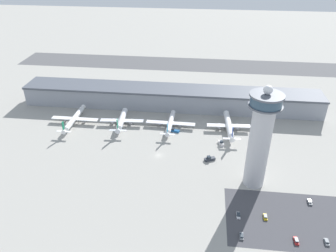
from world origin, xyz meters
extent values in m
plane|color=#9E9B93|center=(0.00, 0.00, 0.00)|extent=(1000.00, 1000.00, 0.00)
cube|color=#9399A3|center=(0.00, 70.00, 7.46)|extent=(239.16, 22.00, 14.93)
cube|color=#4C515B|center=(0.00, 70.00, 15.73)|extent=(239.16, 25.00, 1.60)
cube|color=#515154|center=(0.00, 175.87, 0.00)|extent=(358.74, 44.00, 0.01)
cylinder|color=#BCBCC1|center=(57.32, -20.80, 24.39)|extent=(11.49, 11.49, 48.77)
cylinder|color=#565B66|center=(57.32, -20.80, 49.17)|extent=(17.26, 17.26, 0.80)
cylinder|color=#334C60|center=(57.32, -20.80, 52.01)|extent=(15.88, 15.88, 4.88)
cylinder|color=#565B66|center=(57.32, -20.80, 54.95)|extent=(17.26, 17.26, 1.00)
sphere|color=white|center=(57.32, -20.80, 57.79)|extent=(4.67, 4.67, 4.67)
cube|color=#424247|center=(73.04, -47.56, 0.00)|extent=(64.00, 40.00, 0.01)
cylinder|color=white|center=(-68.62, 34.44, 4.16)|extent=(4.01, 32.59, 3.73)
cone|color=white|center=(-68.47, 52.40, 4.16)|extent=(3.76, 3.39, 3.73)
cone|color=white|center=(-68.78, 15.92, 4.16)|extent=(3.39, 4.50, 3.35)
cube|color=white|center=(-68.62, 35.09, 3.51)|extent=(35.53, 4.70, 0.44)
cylinder|color=#A8A8B2|center=(-76.06, 36.15, 2.38)|extent=(2.08, 4.12, 2.05)
cylinder|color=#A8A8B2|center=(-61.16, 36.03, 2.38)|extent=(2.08, 4.12, 2.05)
cube|color=#14704C|center=(-68.79, 15.03, 9.01)|extent=(0.32, 2.80, 5.96)
cube|color=white|center=(-68.79, 14.63, 4.53)|extent=(10.45, 2.09, 0.24)
cylinder|color=black|center=(-68.50, 49.52, 1.15)|extent=(0.28, 0.28, 2.30)
cylinder|color=black|center=(-66.02, 34.27, 1.15)|extent=(0.28, 0.28, 2.30)
cylinder|color=black|center=(-71.23, 34.31, 1.15)|extent=(0.28, 0.28, 2.30)
cylinder|color=silver|center=(-32.62, 35.44, 4.53)|extent=(5.84, 23.85, 4.25)
cone|color=silver|center=(-33.55, 49.13, 4.53)|extent=(4.50, 4.10, 4.25)
cone|color=silver|center=(-31.64, 21.12, 4.53)|extent=(4.16, 5.35, 3.82)
cube|color=silver|center=(-32.65, 35.91, 3.78)|extent=(32.33, 6.57, 0.44)
cylinder|color=#A8A8B2|center=(-39.44, 36.45, 2.50)|extent=(2.65, 4.82, 2.34)
cylinder|color=#A8A8B2|center=(-25.99, 37.37, 2.50)|extent=(2.65, 4.82, 2.34)
cube|color=#14704C|center=(-31.57, 20.10, 10.05)|extent=(0.49, 2.81, 6.80)
cube|color=silver|center=(-31.54, 19.70, 4.95)|extent=(12.00, 2.80, 0.24)
cylinder|color=black|center=(-33.34, 46.02, 1.20)|extent=(0.28, 0.28, 2.40)
cylinder|color=black|center=(-29.63, 35.32, 1.20)|extent=(0.28, 0.28, 2.40)
cylinder|color=black|center=(-35.56, 34.91, 1.20)|extent=(0.28, 0.28, 2.40)
cylinder|color=white|center=(3.67, 36.63, 3.91)|extent=(4.24, 26.84, 3.64)
cone|color=white|center=(4.01, 51.64, 3.91)|extent=(3.71, 3.36, 3.64)
cone|color=white|center=(3.32, 21.06, 3.91)|extent=(3.37, 4.44, 3.28)
cube|color=white|center=(3.68, 37.16, 3.27)|extent=(36.32, 5.22, 0.44)
cylinder|color=#A8A8B2|center=(-3.90, 38.33, 2.17)|extent=(2.09, 4.05, 2.00)
cylinder|color=#A8A8B2|center=(11.31, 37.99, 2.17)|extent=(2.09, 4.05, 2.00)
cube|color=#197FB2|center=(3.30, 20.19, 8.64)|extent=(0.36, 2.81, 5.82)
cube|color=white|center=(3.29, 19.79, 4.27)|extent=(10.23, 2.23, 0.24)
cylinder|color=black|center=(3.94, 48.80, 1.04)|extent=(0.28, 0.28, 2.09)
cylinder|color=black|center=(6.21, 36.30, 1.04)|extent=(0.28, 0.28, 2.09)
cylinder|color=black|center=(1.12, 36.42, 1.04)|extent=(0.28, 0.28, 2.09)
cylinder|color=white|center=(45.94, 36.50, 4.62)|extent=(6.07, 30.25, 4.29)
cone|color=white|center=(44.94, 53.43, 4.62)|extent=(4.51, 4.11, 4.29)
cone|color=white|center=(46.98, 18.93, 4.62)|extent=(4.16, 5.37, 3.86)
cube|color=white|center=(45.91, 37.10, 3.86)|extent=(31.48, 6.25, 0.44)
cylinder|color=#A8A8B2|center=(39.29, 37.71, 2.57)|extent=(2.64, 4.85, 2.36)
cylinder|color=#A8A8B2|center=(52.40, 38.49, 2.57)|extent=(2.64, 4.85, 2.36)
cube|color=navy|center=(47.05, 17.90, 10.19)|extent=(0.47, 2.81, 6.87)
cube|color=white|center=(47.07, 17.50, 5.04)|extent=(12.11, 2.71, 0.24)
cylinder|color=black|center=(45.12, 50.30, 1.24)|extent=(0.28, 0.28, 2.47)
cylinder|color=black|center=(48.95, 36.48, 1.24)|extent=(0.28, 0.28, 2.47)
cylinder|color=black|center=(42.95, 36.12, 1.24)|extent=(0.28, 0.28, 2.47)
cube|color=black|center=(32.76, -1.64, 0.06)|extent=(6.21, 4.57, 0.12)
cube|color=#2D333D|center=(32.76, -1.64, 0.84)|extent=(7.25, 5.12, 1.67)
cube|color=#232D38|center=(32.14, -1.92, 2.35)|extent=(2.78, 2.85, 1.37)
cube|color=black|center=(40.16, 17.57, 0.06)|extent=(3.61, 5.33, 0.12)
cube|color=silver|center=(40.16, 17.57, 0.85)|extent=(3.99, 6.25, 1.70)
cube|color=#232D38|center=(40.34, 17.02, 2.39)|extent=(2.44, 2.29, 1.39)
cube|color=black|center=(6.82, 30.74, 0.06)|extent=(7.23, 3.63, 0.12)
cube|color=#195699|center=(6.82, 30.74, 0.71)|extent=(8.54, 4.00, 1.42)
cube|color=#232D38|center=(6.01, 30.91, 2.00)|extent=(2.84, 2.53, 1.16)
cube|color=black|center=(72.63, -61.21, 0.06)|extent=(1.82, 3.90, 0.12)
cube|color=red|center=(72.63, -61.21, 0.43)|extent=(1.91, 4.63, 0.86)
cube|color=#232D38|center=(72.63, -61.32, 1.21)|extent=(1.64, 2.57, 0.70)
cube|color=black|center=(86.40, -60.32, 0.06)|extent=(1.85, 3.57, 0.12)
cube|color=slate|center=(86.40, -60.32, 0.38)|extent=(1.94, 4.24, 0.77)
cube|color=#232D38|center=(86.40, -60.21, 1.08)|extent=(1.67, 2.35, 0.63)
cube|color=black|center=(85.41, -34.05, 0.06)|extent=(1.77, 3.76, 0.12)
cube|color=slate|center=(85.41, -34.05, 0.42)|extent=(1.85, 4.47, 0.85)
cube|color=#232D38|center=(85.40, -33.94, 1.19)|extent=(1.61, 2.47, 0.69)
cube|color=black|center=(47.29, -48.09, 0.06)|extent=(1.90, 3.95, 0.12)
cube|color=silver|center=(47.29, -48.09, 0.38)|extent=(2.00, 4.69, 0.76)
cube|color=#232D38|center=(47.29, -47.98, 1.07)|extent=(1.71, 2.60, 0.62)
cube|color=black|center=(47.77, -61.28, 0.06)|extent=(1.93, 3.78, 0.12)
cube|color=slate|center=(47.77, -61.28, 0.38)|extent=(2.03, 4.49, 0.76)
cube|color=#232D38|center=(47.76, -61.39, 1.08)|extent=(1.73, 2.49, 0.63)
cube|color=black|center=(60.58, -47.63, 0.06)|extent=(1.68, 3.59, 0.12)
cube|color=gold|center=(60.58, -47.63, 0.40)|extent=(1.76, 4.27, 0.81)
cube|color=#232D38|center=(60.58, -47.74, 1.14)|extent=(1.54, 2.35, 0.66)
camera|label=1|loc=(25.72, -171.37, 121.90)|focal=35.00mm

